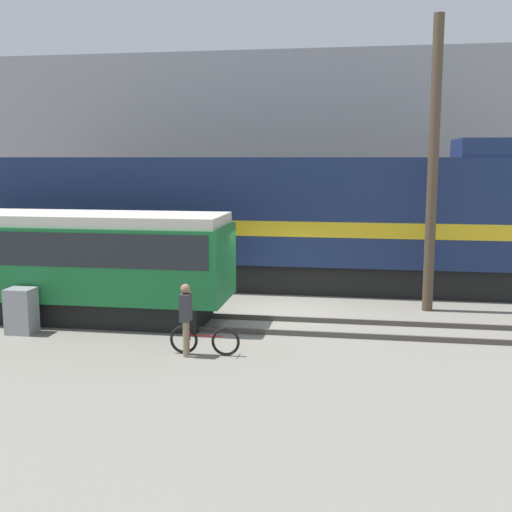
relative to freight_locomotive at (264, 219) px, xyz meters
name	(u,v)px	position (x,y,z in m)	size (l,w,h in m)	color
ground_plane	(280,313)	(1.08, -3.76, -2.41)	(120.00, 120.00, 0.00)	gray
track_near	(272,325)	(1.08, -5.47, -2.34)	(60.00, 1.50, 0.14)	#47423D
track_far	(294,286)	(1.08, 0.00, -2.34)	(60.00, 1.50, 0.14)	#47423D
building_backdrop	(315,156)	(1.08, 9.33, 2.20)	(31.80, 6.00, 9.22)	#99999E
freight_locomotive	(264,219)	(0.00, 0.00, 0.00)	(19.13, 3.04, 5.17)	black
streetcar	(48,258)	(-5.37, -5.47, -0.67)	(10.40, 2.54, 3.04)	black
bicycle	(205,340)	(-0.15, -8.12, -2.07)	(1.68, 0.44, 0.74)	black
person	(186,312)	(-0.55, -8.27, -1.37)	(0.23, 0.36, 1.71)	#8C7A5B
utility_pole_left	(433,167)	(5.42, -2.73, 1.89)	(0.31, 0.31, 8.60)	#4C3D2D
signal_box	(21,311)	(-5.33, -7.10, -1.81)	(0.70, 0.60, 1.20)	gray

